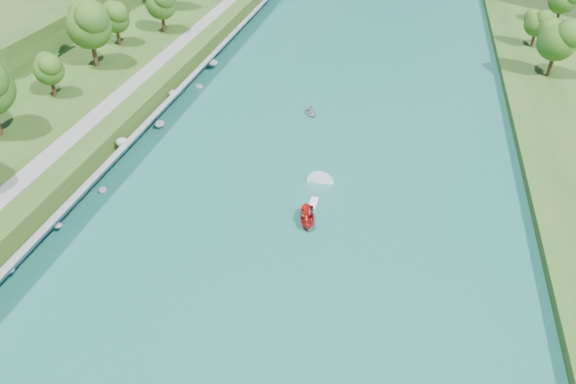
# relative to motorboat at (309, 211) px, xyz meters

# --- Properties ---
(ground) EXTENTS (260.00, 260.00, 0.00)m
(ground) POSITION_rel_motorboat_xyz_m (-1.66, -13.52, -0.82)
(ground) COLOR #2D5119
(ground) RESTS_ON ground
(river_water) EXTENTS (55.00, 240.00, 0.10)m
(river_water) POSITION_rel_motorboat_xyz_m (-1.66, 6.48, -0.77)
(river_water) COLOR #1A6459
(river_water) RESTS_ON ground
(riprap_bank) EXTENTS (4.37, 236.00, 4.60)m
(riprap_bank) POSITION_rel_motorboat_xyz_m (-27.51, 5.89, 0.98)
(riprap_bank) COLOR slate
(riprap_bank) RESTS_ON ground
(riverside_path) EXTENTS (3.00, 200.00, 0.10)m
(riverside_path) POSITION_rel_motorboat_xyz_m (-34.16, 6.48, 2.73)
(riverside_path) COLOR gray
(riverside_path) RESTS_ON berm_west
(motorboat) EXTENTS (3.60, 19.02, 2.14)m
(motorboat) POSITION_rel_motorboat_xyz_m (0.00, 0.00, 0.00)
(motorboat) COLOR red
(motorboat) RESTS_ON river_water
(raft) EXTENTS (3.41, 3.79, 1.49)m
(raft) POSITION_rel_motorboat_xyz_m (-5.02, 27.11, -0.36)
(raft) COLOR gray
(raft) RESTS_ON river_water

